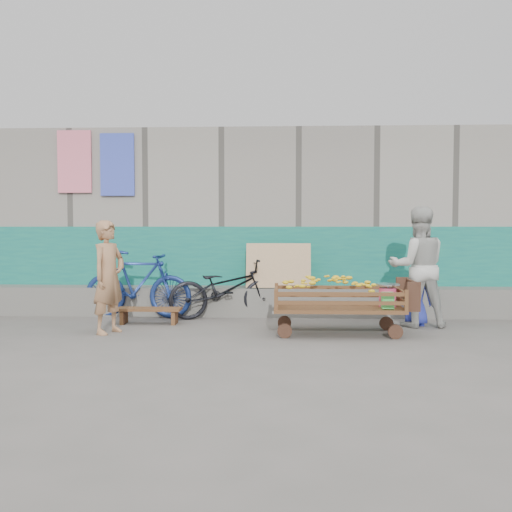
{
  "coord_description": "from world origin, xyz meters",
  "views": [
    {
      "loc": [
        0.34,
        -6.57,
        1.41
      ],
      "look_at": [
        -0.0,
        1.2,
        1.0
      ],
      "focal_mm": 40.0,
      "sensor_mm": 36.0,
      "label": 1
    }
  ],
  "objects_px": {
    "banana_cart": "(335,294)",
    "child": "(416,296)",
    "bicycle_blue": "(137,284)",
    "woman": "(418,267)",
    "bicycle_dark": "(225,289)",
    "vendor_man": "(109,277)",
    "bench": "(149,312)"
  },
  "relations": [
    {
      "from": "banana_cart",
      "to": "vendor_man",
      "type": "bearing_deg",
      "value": -178.59
    },
    {
      "from": "woman",
      "to": "bicycle_blue",
      "type": "xyz_separation_m",
      "value": [
        -4.12,
        0.57,
        -0.32
      ]
    },
    {
      "from": "child",
      "to": "bicycle_dark",
      "type": "distance_m",
      "value": 2.81
    },
    {
      "from": "banana_cart",
      "to": "child",
      "type": "height_order",
      "value": "child"
    },
    {
      "from": "woman",
      "to": "bicycle_dark",
      "type": "height_order",
      "value": "woman"
    },
    {
      "from": "woman",
      "to": "bicycle_blue",
      "type": "bearing_deg",
      "value": -8.15
    },
    {
      "from": "woman",
      "to": "bicycle_blue",
      "type": "distance_m",
      "value": 4.17
    },
    {
      "from": "banana_cart",
      "to": "bicycle_dark",
      "type": "relative_size",
      "value": 1.05
    },
    {
      "from": "bench",
      "to": "woman",
      "type": "xyz_separation_m",
      "value": [
        3.82,
        -0.03,
        0.67
      ]
    },
    {
      "from": "banana_cart",
      "to": "bicycle_dark",
      "type": "bearing_deg",
      "value": 142.29
    },
    {
      "from": "vendor_man",
      "to": "bicycle_dark",
      "type": "bearing_deg",
      "value": -23.78
    },
    {
      "from": "vendor_man",
      "to": "bench",
      "type": "bearing_deg",
      "value": -1.85
    },
    {
      "from": "bench",
      "to": "bicycle_blue",
      "type": "height_order",
      "value": "bicycle_blue"
    },
    {
      "from": "woman",
      "to": "bicycle_blue",
      "type": "height_order",
      "value": "woman"
    },
    {
      "from": "banana_cart",
      "to": "bicycle_dark",
      "type": "distance_m",
      "value": 1.97
    },
    {
      "from": "banana_cart",
      "to": "bicycle_dark",
      "type": "height_order",
      "value": "bicycle_dark"
    },
    {
      "from": "vendor_man",
      "to": "bicycle_blue",
      "type": "relative_size",
      "value": 0.86
    },
    {
      "from": "bicycle_dark",
      "to": "bicycle_blue",
      "type": "height_order",
      "value": "bicycle_blue"
    },
    {
      "from": "banana_cart",
      "to": "bench",
      "type": "xyz_separation_m",
      "value": [
        -2.61,
        0.66,
        -0.35
      ]
    },
    {
      "from": "woman",
      "to": "banana_cart",
      "type": "bearing_deg",
      "value": 27.32
    },
    {
      "from": "banana_cart",
      "to": "vendor_man",
      "type": "xyz_separation_m",
      "value": [
        -2.97,
        -0.07,
        0.22
      ]
    },
    {
      "from": "banana_cart",
      "to": "bicycle_blue",
      "type": "bearing_deg",
      "value": 157.55
    },
    {
      "from": "child",
      "to": "bicycle_dark",
      "type": "xyz_separation_m",
      "value": [
        -2.76,
        0.51,
        0.03
      ]
    },
    {
      "from": "woman",
      "to": "bicycle_dark",
      "type": "xyz_separation_m",
      "value": [
        -2.76,
        0.57,
        -0.39
      ]
    },
    {
      "from": "woman",
      "to": "child",
      "type": "bearing_deg",
      "value": -90.25
    },
    {
      "from": "banana_cart",
      "to": "vendor_man",
      "type": "distance_m",
      "value": 2.97
    },
    {
      "from": "vendor_man",
      "to": "woman",
      "type": "xyz_separation_m",
      "value": [
        4.17,
        0.7,
        0.1
      ]
    },
    {
      "from": "banana_cart",
      "to": "vendor_man",
      "type": "relative_size",
      "value": 1.22
    },
    {
      "from": "child",
      "to": "bicycle_dark",
      "type": "bearing_deg",
      "value": -2.57
    },
    {
      "from": "bicycle_dark",
      "to": "child",
      "type": "bearing_deg",
      "value": -116.4
    },
    {
      "from": "banana_cart",
      "to": "bicycle_blue",
      "type": "height_order",
      "value": "bicycle_blue"
    },
    {
      "from": "child",
      "to": "vendor_man",
      "type": "bearing_deg",
      "value": 18.28
    }
  ]
}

